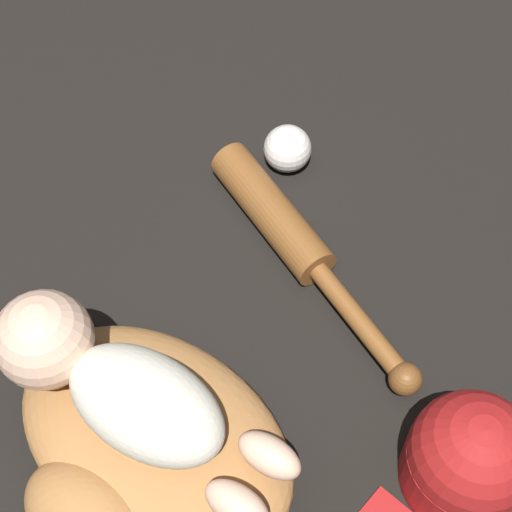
{
  "coord_description": "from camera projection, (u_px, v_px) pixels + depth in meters",
  "views": [
    {
      "loc": [
        -0.39,
        0.18,
        1.01
      ],
      "look_at": [
        0.0,
        -0.28,
        0.07
      ],
      "focal_mm": 60.0,
      "sensor_mm": 36.0,
      "label": 1
    }
  ],
  "objects": [
    {
      "name": "baseball_cap",
      "position": [
        469.0,
        459.0,
        0.98
      ],
      "size": [
        0.15,
        0.21,
        0.15
      ],
      "color": "maroon",
      "rests_on": "ground"
    },
    {
      "name": "baseball",
      "position": [
        287.0,
        149.0,
        1.27
      ],
      "size": [
        0.07,
        0.07,
        0.07
      ],
      "color": "white",
      "rests_on": "ground"
    },
    {
      "name": "ground_plane",
      "position": [
        112.0,
        433.0,
        1.06
      ],
      "size": [
        6.0,
        6.0,
        0.0
      ],
      "primitive_type": "plane",
      "color": "black"
    },
    {
      "name": "baseball_bat",
      "position": [
        291.0,
        237.0,
        1.19
      ],
      "size": [
        0.44,
        0.17,
        0.06
      ],
      "color": "brown",
      "rests_on": "ground"
    },
    {
      "name": "baby_figure",
      "position": [
        114.0,
        383.0,
        0.94
      ],
      "size": [
        0.38,
        0.15,
        0.11
      ],
      "color": "silver",
      "rests_on": "baseball_glove"
    },
    {
      "name": "baseball_glove",
      "position": [
        144.0,
        449.0,
        1.0
      ],
      "size": [
        0.38,
        0.31,
        0.09
      ],
      "color": "#A8703D",
      "rests_on": "ground"
    }
  ]
}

